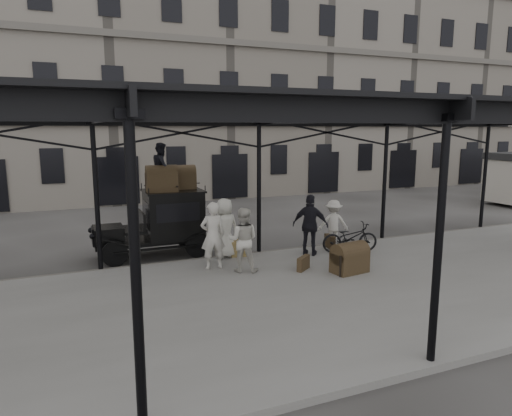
% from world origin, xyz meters
% --- Properties ---
extents(ground, '(120.00, 120.00, 0.00)m').
position_xyz_m(ground, '(0.00, 0.00, 0.00)').
color(ground, '#383533').
rests_on(ground, ground).
extents(platform, '(28.00, 8.00, 0.15)m').
position_xyz_m(platform, '(0.00, -2.00, 0.07)').
color(platform, slate).
rests_on(platform, ground).
extents(canopy, '(22.50, 9.00, 4.74)m').
position_xyz_m(canopy, '(0.00, -1.72, 4.60)').
color(canopy, black).
rests_on(canopy, ground).
extents(building_frontage, '(64.00, 8.00, 14.00)m').
position_xyz_m(building_frontage, '(0.00, 18.00, 7.00)').
color(building_frontage, slate).
rests_on(building_frontage, ground).
extents(taxi, '(3.65, 1.55, 2.18)m').
position_xyz_m(taxi, '(-2.86, 3.30, 1.20)').
color(taxi, black).
rests_on(taxi, ground).
extents(porter_left, '(0.75, 0.52, 1.97)m').
position_xyz_m(porter_left, '(-1.96, 0.79, 1.14)').
color(porter_left, beige).
rests_on(porter_left, platform).
extents(porter_midleft, '(1.11, 1.03, 1.84)m').
position_xyz_m(porter_midleft, '(-1.25, 0.23, 1.07)').
color(porter_midleft, beige).
rests_on(porter_midleft, platform).
extents(porter_centre, '(0.98, 0.70, 1.89)m').
position_xyz_m(porter_centre, '(-1.25, 1.80, 1.09)').
color(porter_centre, beige).
rests_on(porter_centre, platform).
extents(porter_official, '(1.19, 1.12, 1.97)m').
position_xyz_m(porter_official, '(1.36, 0.98, 1.13)').
color(porter_official, black).
rests_on(porter_official, platform).
extents(porter_right, '(1.19, 0.97, 1.61)m').
position_xyz_m(porter_right, '(2.68, 1.72, 0.95)').
color(porter_right, beige).
rests_on(porter_right, platform).
extents(bicycle, '(1.97, 1.06, 0.98)m').
position_xyz_m(bicycle, '(2.77, 0.82, 0.64)').
color(bicycle, black).
rests_on(bicycle, platform).
extents(porter_roof, '(0.75, 0.88, 1.56)m').
position_xyz_m(porter_roof, '(-2.89, 3.21, 2.96)').
color(porter_roof, black).
rests_on(porter_roof, taxi).
extents(steamer_trunk_roof_near, '(1.00, 0.64, 0.71)m').
position_xyz_m(steamer_trunk_roof_near, '(-2.94, 3.06, 2.54)').
color(steamer_trunk_roof_near, '#42311E').
rests_on(steamer_trunk_roof_near, taxi).
extents(steamer_trunk_roof_far, '(0.92, 0.58, 0.67)m').
position_xyz_m(steamer_trunk_roof_far, '(-2.19, 3.51, 2.51)').
color(steamer_trunk_roof_far, '#42311E').
rests_on(steamer_trunk_roof_far, taxi).
extents(steamer_trunk_platform, '(1.08, 0.75, 0.73)m').
position_xyz_m(steamer_trunk_platform, '(1.51, -1.04, 0.51)').
color(steamer_trunk_platform, '#42311E').
rests_on(steamer_trunk_platform, platform).
extents(wicker_hamper, '(0.65, 0.53, 0.50)m').
position_xyz_m(wicker_hamper, '(-0.76, 1.80, 0.40)').
color(wicker_hamper, olive).
rests_on(wicker_hamper, platform).
extents(suitcase_upright, '(0.22, 0.61, 0.45)m').
position_xyz_m(suitcase_upright, '(2.41, 1.47, 0.38)').
color(suitcase_upright, '#42311E').
rests_on(suitcase_upright, platform).
extents(suitcase_flat, '(0.57, 0.49, 0.40)m').
position_xyz_m(suitcase_flat, '(0.41, -0.34, 0.35)').
color(suitcase_flat, '#42311E').
rests_on(suitcase_flat, platform).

